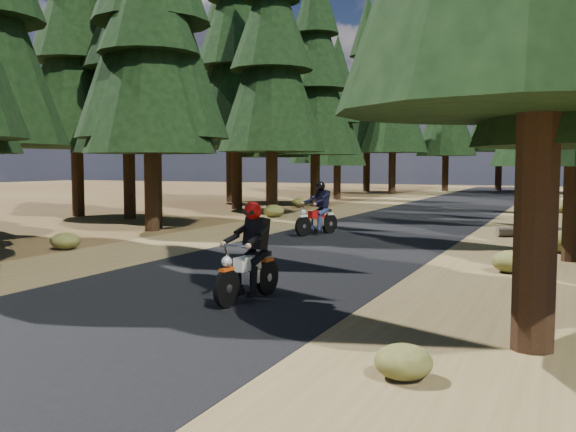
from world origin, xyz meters
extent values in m
plane|color=#452D18|center=(0.00, 0.00, 0.00)|extent=(120.00, 120.00, 0.00)
cube|color=black|center=(0.00, 5.00, 0.01)|extent=(6.00, 100.00, 0.01)
cube|color=brown|center=(-4.60, 5.00, 0.00)|extent=(3.20, 100.00, 0.01)
cube|color=brown|center=(4.60, 5.00, 0.00)|extent=(3.20, 100.00, 0.01)
cylinder|color=black|center=(5.66, -3.70, 2.92)|extent=(0.53, 0.53, 5.85)
cylinder|color=black|center=(-7.26, 6.17, 2.67)|extent=(0.51, 0.51, 5.34)
cone|color=black|center=(-7.26, 6.17, 6.01)|extent=(4.54, 4.54, 6.68)
cylinder|color=black|center=(6.06, 4.48, 2.26)|extent=(0.48, 0.48, 4.52)
cylinder|color=black|center=(-7.70, 6.96, 3.21)|extent=(0.56, 0.56, 6.43)
cone|color=black|center=(-7.70, 6.96, 7.23)|extent=(5.46, 5.46, 8.03)
cylinder|color=black|center=(-11.13, 9.93, 2.78)|extent=(0.52, 0.52, 5.56)
cone|color=black|center=(-11.13, 9.93, 6.26)|extent=(4.73, 4.73, 6.95)
cone|color=black|center=(-11.13, 9.93, 8.76)|extent=(3.62, 3.62, 5.01)
cylinder|color=black|center=(-6.35, 13.89, 2.86)|extent=(0.53, 0.53, 5.72)
cone|color=black|center=(-6.35, 13.89, 6.43)|extent=(4.86, 4.86, 7.15)
cone|color=black|center=(-6.35, 13.89, 9.01)|extent=(3.72, 3.72, 5.15)
cylinder|color=black|center=(-9.76, 16.85, 3.18)|extent=(0.55, 0.55, 6.37)
cone|color=black|center=(-9.76, 16.85, 7.16)|extent=(5.41, 5.41, 7.96)
cone|color=black|center=(-9.76, 16.85, 10.03)|extent=(4.14, 4.14, 5.73)
cylinder|color=black|center=(-7.00, 20.76, 2.82)|extent=(0.53, 0.53, 5.64)
cone|color=black|center=(-7.00, 20.76, 6.34)|extent=(4.79, 4.79, 7.05)
cone|color=black|center=(-7.00, 20.76, 8.88)|extent=(3.67, 3.67, 5.08)
cylinder|color=black|center=(-10.86, 23.22, 2.72)|extent=(0.52, 0.52, 5.45)
cone|color=black|center=(-10.86, 23.22, 6.13)|extent=(4.63, 4.63, 6.81)
cone|color=black|center=(-10.86, 23.22, 8.58)|extent=(3.54, 3.54, 4.90)
cone|color=black|center=(-10.86, 23.22, 11.03)|extent=(2.45, 2.45, 4.09)
cylinder|color=black|center=(-8.12, 27.46, 2.21)|extent=(0.48, 0.48, 4.42)
cone|color=black|center=(-8.12, 27.46, 4.97)|extent=(3.76, 3.76, 5.52)
cone|color=black|center=(-8.12, 27.46, 6.96)|extent=(2.87, 2.87, 3.98)
cone|color=black|center=(-8.12, 27.46, 8.95)|extent=(1.99, 1.99, 3.31)
cylinder|color=black|center=(-11.79, 32.77, 2.37)|extent=(0.49, 0.49, 4.75)
cone|color=black|center=(-11.79, 32.77, 5.34)|extent=(4.04, 4.04, 5.93)
cone|color=black|center=(-11.79, 32.77, 7.48)|extent=(3.09, 3.09, 4.27)
cone|color=black|center=(-11.79, 32.77, 9.61)|extent=(2.14, 2.14, 3.56)
cylinder|color=black|center=(-14.00, 10.00, 3.00)|extent=(0.54, 0.54, 6.00)
cone|color=black|center=(-14.00, 10.00, 6.75)|extent=(5.10, 5.10, 7.50)
cylinder|color=black|center=(-13.00, 22.00, 3.20)|extent=(0.56, 0.56, 6.40)
cone|color=black|center=(-13.00, 22.00, 7.20)|extent=(5.44, 5.44, 8.00)
cone|color=black|center=(-13.00, 22.00, 10.08)|extent=(4.16, 4.16, 5.76)
cylinder|color=black|center=(-7.00, 37.00, 3.20)|extent=(0.56, 0.56, 6.40)
cone|color=black|center=(-7.00, 37.00, 7.20)|extent=(5.44, 5.44, 8.00)
cone|color=black|center=(-7.00, 37.00, 10.08)|extent=(4.16, 4.16, 5.76)
cone|color=black|center=(-7.00, 37.00, 12.96)|extent=(2.88, 2.88, 4.80)
cylinder|color=black|center=(-10.00, 40.00, 3.40)|extent=(0.57, 0.57, 6.80)
cone|color=black|center=(-10.00, 40.00, 7.65)|extent=(5.78, 5.78, 8.50)
cone|color=black|center=(-10.00, 40.00, 10.71)|extent=(4.42, 4.42, 6.12)
cone|color=black|center=(-10.00, 40.00, 13.77)|extent=(3.06, 3.06, 5.10)
cylinder|color=black|center=(-4.00, 43.00, 3.00)|extent=(0.54, 0.54, 6.00)
cone|color=black|center=(-4.00, 43.00, 6.75)|extent=(5.10, 5.10, 7.50)
cone|color=black|center=(-4.00, 43.00, 9.45)|extent=(3.90, 3.90, 5.40)
cone|color=black|center=(-4.00, 43.00, 12.15)|extent=(2.70, 2.70, 4.50)
cylinder|color=black|center=(4.00, 43.00, 3.20)|extent=(0.56, 0.56, 6.40)
cone|color=black|center=(4.00, 43.00, 7.20)|extent=(5.44, 5.44, 8.00)
cone|color=black|center=(4.00, 43.00, 10.08)|extent=(4.16, 4.16, 5.76)
cone|color=black|center=(4.00, 43.00, 12.96)|extent=(2.88, 2.88, 4.80)
cylinder|color=black|center=(0.00, 46.00, 3.40)|extent=(0.57, 0.57, 6.80)
cone|color=black|center=(0.00, 46.00, 7.65)|extent=(5.78, 5.78, 8.50)
cone|color=black|center=(0.00, 46.00, 10.71)|extent=(4.42, 4.42, 6.12)
cone|color=black|center=(0.00, 46.00, 13.77)|extent=(3.06, 3.06, 5.10)
cylinder|color=black|center=(-13.00, 36.00, 2.80)|extent=(0.52, 0.52, 5.60)
cone|color=black|center=(-13.00, 36.00, 6.30)|extent=(4.76, 4.76, 7.00)
cone|color=black|center=(-13.00, 36.00, 8.82)|extent=(3.64, 3.64, 5.04)
cone|color=black|center=(-13.00, 36.00, 11.34)|extent=(2.52, 2.52, 4.20)
ellipsoid|color=#474C1E|center=(-7.33, 19.36, 0.26)|extent=(0.87, 0.87, 0.52)
ellipsoid|color=#474C1E|center=(4.99, 11.05, 0.27)|extent=(0.91, 0.91, 0.54)
ellipsoid|color=#474C1E|center=(-5.81, 12.93, 0.27)|extent=(0.91, 0.91, 0.54)
ellipsoid|color=#474C1E|center=(4.90, 2.17, 0.24)|extent=(0.80, 0.80, 0.48)
ellipsoid|color=#474C1E|center=(4.46, -5.42, 0.19)|extent=(0.63, 0.63, 0.38)
ellipsoid|color=#474C1E|center=(-6.45, 1.17, 0.23)|extent=(0.77, 0.77, 0.46)
ellipsoid|color=#474C1E|center=(5.94, 5.95, 0.30)|extent=(1.01, 1.01, 0.61)
ellipsoid|color=#474C1E|center=(5.60, 20.72, 0.20)|extent=(0.68, 0.68, 0.41)
cube|color=black|center=(1.12, -2.64, 1.13)|extent=(0.39, 0.27, 0.54)
sphere|color=red|center=(1.12, -2.64, 1.52)|extent=(0.33, 0.33, 0.30)
cube|color=black|center=(-1.53, 7.19, 1.18)|extent=(0.45, 0.36, 0.56)
sphere|color=black|center=(-1.53, 7.19, 1.59)|extent=(0.41, 0.41, 0.31)
camera|label=1|loc=(6.08, -12.07, 2.31)|focal=40.00mm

